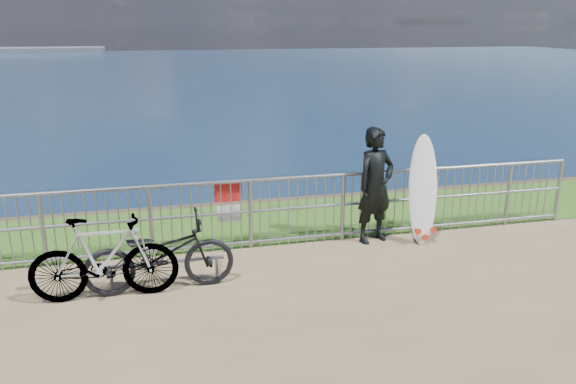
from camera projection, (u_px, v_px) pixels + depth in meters
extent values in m
plane|color=#2B5617|center=(268.00, 221.00, 9.95)|extent=(120.00, 120.00, 0.00)
cube|color=brown|center=(258.00, 315.00, 11.80)|extent=(120.00, 0.30, 5.00)
plane|color=navy|center=(163.00, 75.00, 92.66)|extent=(260.00, 260.00, 0.00)
cylinder|color=gray|center=(282.00, 178.00, 8.61)|extent=(10.00, 0.06, 0.06)
cylinder|color=gray|center=(282.00, 209.00, 8.76)|extent=(10.00, 0.05, 0.05)
cylinder|color=gray|center=(282.00, 239.00, 8.90)|extent=(10.00, 0.05, 0.05)
cylinder|color=gray|center=(43.00, 231.00, 8.00)|extent=(0.06, 0.06, 1.10)
cylinder|color=gray|center=(151.00, 222.00, 8.33)|extent=(0.06, 0.06, 1.10)
cylinder|color=gray|center=(251.00, 215.00, 8.66)|extent=(0.06, 0.06, 1.10)
cylinder|color=gray|center=(343.00, 208.00, 9.00)|extent=(0.06, 0.06, 1.10)
cylinder|color=gray|center=(428.00, 201.00, 9.33)|extent=(0.06, 0.06, 1.10)
cylinder|color=gray|center=(508.00, 195.00, 9.66)|extent=(0.06, 0.06, 1.10)
cylinder|color=gray|center=(558.00, 191.00, 9.88)|extent=(0.06, 0.06, 1.10)
cube|color=red|center=(228.00, 192.00, 8.54)|extent=(0.42, 0.02, 0.30)
cube|color=white|center=(228.00, 192.00, 8.53)|extent=(0.38, 0.01, 0.08)
cube|color=white|center=(229.00, 213.00, 8.64)|extent=(0.36, 0.02, 0.26)
imported|color=black|center=(375.00, 186.00, 8.85)|extent=(0.78, 0.64, 1.86)
ellipsoid|color=white|center=(423.00, 189.00, 8.85)|extent=(0.53, 0.49, 1.74)
cone|color=red|center=(416.00, 230.00, 8.89)|extent=(0.10, 0.19, 0.10)
cone|color=red|center=(431.00, 228.00, 8.95)|extent=(0.10, 0.19, 0.10)
cone|color=red|center=(423.00, 236.00, 8.96)|extent=(0.10, 0.19, 0.10)
imported|color=black|center=(159.00, 254.00, 7.30)|extent=(1.96, 0.74, 1.02)
imported|color=black|center=(104.00, 258.00, 7.06)|extent=(1.85, 0.55, 1.11)
cylinder|color=gray|center=(165.00, 262.00, 7.53)|extent=(1.60, 0.05, 0.05)
cylinder|color=gray|center=(112.00, 278.00, 7.42)|extent=(0.04, 0.04, 0.31)
cylinder|color=gray|center=(217.00, 268.00, 7.73)|extent=(0.04, 0.04, 0.31)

